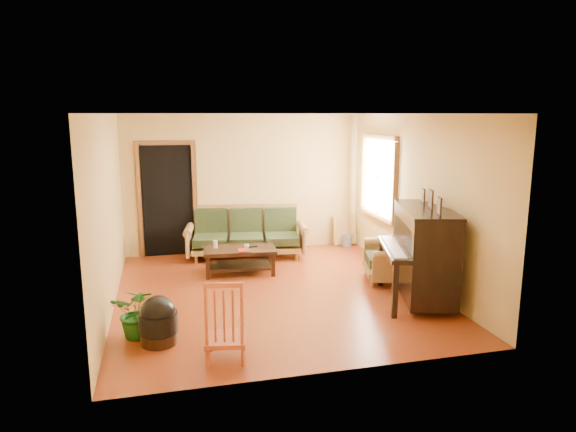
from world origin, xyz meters
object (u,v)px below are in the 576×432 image
object	(u,v)px
armchair	(390,253)
potted_plant	(138,312)
sofa	(246,233)
footstool	(159,326)
red_chair	(225,319)
ceramic_crock	(347,240)
coffee_table	(240,261)
piano	(424,255)

from	to	relation	value
armchair	potted_plant	size ratio (longest dim) A/B	1.42
sofa	footstool	bearing A→B (deg)	-106.38
footstool	potted_plant	world-z (taller)	potted_plant
footstool	red_chair	world-z (taller)	red_chair
ceramic_crock	potted_plant	world-z (taller)	potted_plant
red_chair	potted_plant	world-z (taller)	red_chair
potted_plant	coffee_table	bearing A→B (deg)	55.15
ceramic_crock	armchair	bearing A→B (deg)	-93.23
sofa	potted_plant	distance (m)	3.62
coffee_table	potted_plant	size ratio (longest dim) A/B	1.85
ceramic_crock	potted_plant	xyz separation A→B (m)	(-3.88, -3.45, 0.20)
coffee_table	piano	distance (m)	3.02
coffee_table	footstool	xyz separation A→B (m)	(-1.31, -2.43, -0.00)
piano	potted_plant	bearing A→B (deg)	-159.34
piano	red_chair	distance (m)	3.12
ceramic_crock	potted_plant	bearing A→B (deg)	-138.42
red_chair	footstool	bearing A→B (deg)	151.73
footstool	ceramic_crock	size ratio (longest dim) A/B	1.82
armchair	ceramic_crock	size ratio (longest dim) A/B	3.70
armchair	potted_plant	world-z (taller)	armchair
coffee_table	red_chair	distance (m)	3.07
red_chair	potted_plant	size ratio (longest dim) A/B	1.45
coffee_table	armchair	size ratio (longest dim) A/B	1.31
sofa	potted_plant	bearing A→B (deg)	-111.13
red_chair	piano	bearing A→B (deg)	31.30
footstool	ceramic_crock	world-z (taller)	footstool
armchair	piano	bearing A→B (deg)	-70.56
coffee_table	footstool	distance (m)	2.76
potted_plant	armchair	bearing A→B (deg)	18.09
coffee_table	piano	bearing A→B (deg)	-39.41
armchair	potted_plant	distance (m)	3.96
coffee_table	footstool	size ratio (longest dim) A/B	2.65
sofa	ceramic_crock	xyz separation A→B (m)	(2.09, 0.30, -0.34)
potted_plant	ceramic_crock	bearing A→B (deg)	41.58
piano	armchair	bearing A→B (deg)	111.37
sofa	ceramic_crock	size ratio (longest dim) A/B	8.86
piano	ceramic_crock	distance (m)	3.19
sofa	potted_plant	size ratio (longest dim) A/B	3.40
coffee_table	armchair	world-z (taller)	armchair
coffee_table	potted_plant	xyz separation A→B (m)	(-1.53, -2.20, 0.10)
piano	potted_plant	xyz separation A→B (m)	(-3.84, -0.30, -0.35)
footstool	potted_plant	distance (m)	0.34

